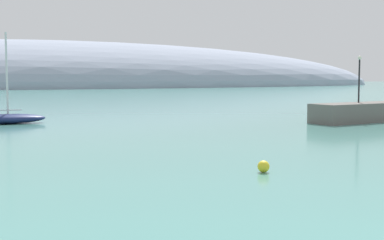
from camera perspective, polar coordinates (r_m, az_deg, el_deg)
The scene contains 4 objects.
distant_ridge at distance 218.63m, azimuth -15.04°, elevation 3.45°, with size 310.30×84.83×36.46m, color #8E99AD.
sailboat_navy_near_shore at distance 52.67m, azimuth -19.08°, elevation 0.20°, with size 6.84×2.43×8.50m.
mooring_buoy_yellow at distance 25.11m, azimuth 7.66°, elevation -4.95°, with size 0.56×0.56×0.56m, color yellow.
harbor_lamp_post at distance 54.79m, azimuth 17.46°, elevation 4.71°, with size 0.36×0.36×4.56m.
Camera 1 is at (-12.86, -8.05, 4.51)m, focal length 49.86 mm.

